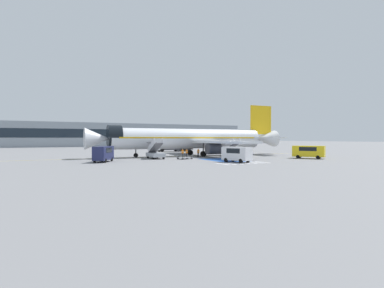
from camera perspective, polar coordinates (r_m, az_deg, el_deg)
ground_plane at (r=62.62m, az=-0.27°, el=-2.25°), size 600.00×600.00×0.00m
apron_leadline_yellow at (r=61.61m, az=-0.48°, el=-2.30°), size 76.03×2.00×0.01m
apron_stand_patch_blue at (r=50.32m, az=5.95°, el=-3.06°), size 5.04×9.08×0.01m
apron_walkway_bar_0 at (r=42.72m, az=5.75°, el=-3.80°), size 0.44×3.60×0.01m
apron_walkway_bar_1 at (r=43.36m, az=7.10°, el=-3.73°), size 0.44×3.60×0.01m
apron_walkway_bar_2 at (r=44.03m, az=8.41°, el=-3.66°), size 0.44×3.60×0.01m
apron_walkway_bar_3 at (r=44.73m, az=9.67°, el=-3.59°), size 0.44×3.60×0.01m
apron_walkway_bar_4 at (r=45.44m, az=10.90°, el=-3.52°), size 0.44×3.60×0.01m
apron_walkway_bar_5 at (r=46.17m, az=12.09°, el=-3.45°), size 0.44×3.60×0.01m
apron_walkway_bar_6 at (r=46.93m, az=13.24°, el=-3.38°), size 0.44×3.60×0.01m
airliner at (r=61.77m, az=0.04°, el=1.02°), size 42.63×32.23×11.17m
boarding_stairs_forward at (r=54.11m, az=-6.99°, el=-1.77°), size 2.31×5.27×3.71m
boarding_stairs_aft at (r=60.99m, az=7.49°, el=-1.45°), size 2.31×5.27×3.71m
fuel_tanker at (r=82.91m, az=-3.42°, el=-0.26°), size 10.71×2.78×3.38m
service_van_0 at (r=45.95m, az=8.54°, el=-1.74°), size 3.50×4.77×2.33m
service_van_1 at (r=48.01m, az=-16.52°, el=-1.60°), size 3.88×5.00×2.40m
service_van_2 at (r=58.00m, az=21.33°, el=-1.24°), size 4.51×5.58×2.29m
baggage_cart at (r=52.49m, az=-1.37°, el=-2.61°), size 2.91×2.15×0.87m
ground_crew_0 at (r=56.52m, az=-1.80°, el=-1.65°), size 0.33×0.47×1.65m
ground_crew_1 at (r=58.24m, az=1.20°, el=-1.58°), size 0.48×0.37×1.64m
ground_crew_2 at (r=57.65m, az=-1.02°, el=-1.62°), size 0.49×0.39×1.60m
ground_crew_3 at (r=63.86m, az=11.31°, el=-1.36°), size 0.36×0.48×1.65m
terminal_building at (r=144.63m, az=-15.30°, el=1.69°), size 135.03×12.10×10.61m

